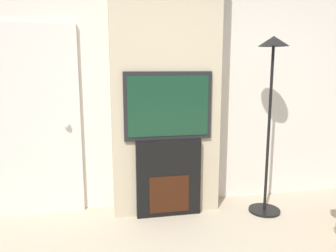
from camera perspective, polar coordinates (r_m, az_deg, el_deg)
wall_back at (r=3.65m, az=-1.05°, el=6.96°), size 6.00×0.06×2.70m
chimney_breast at (r=3.47m, az=-0.50°, el=6.78°), size 1.14×0.31×2.70m
fireplace at (r=3.50m, az=0.00°, el=-8.93°), size 0.68×0.15×0.82m
television at (r=3.33m, az=0.01°, el=3.52°), size 0.90×0.07×0.69m
floor_lamp at (r=3.53m, az=17.51°, el=6.11°), size 0.34×0.34×1.86m
entry_door at (r=3.65m, az=-22.17°, el=0.57°), size 0.92×0.09×1.99m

